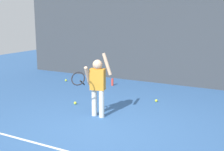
{
  "coord_description": "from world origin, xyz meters",
  "views": [
    {
      "loc": [
        2.6,
        -4.3,
        2.08
      ],
      "look_at": [
        -0.2,
        0.94,
        0.85
      ],
      "focal_mm": 46.45,
      "sensor_mm": 36.0,
      "label": 1
    }
  ],
  "objects": [
    {
      "name": "ground_plane",
      "position": [
        0.0,
        0.0,
        0.0
      ],
      "size": [
        20.0,
        20.0,
        0.0
      ],
      "primitive_type": "plane",
      "color": "#335B93"
    },
    {
      "name": "tennis_player",
      "position": [
        -0.4,
        0.66,
        0.73
      ],
      "size": [
        0.62,
        0.68,
        1.35
      ],
      "rotation": [
        0.0,
        0.0,
        0.23
      ],
      "color": "silver",
      "rests_on": "ground"
    },
    {
      "name": "tennis_ball_4",
      "position": [
        -1.3,
        1.14,
        0.03
      ],
      "size": [
        0.07,
        0.07,
        0.07
      ],
      "primitive_type": "sphere",
      "color": "#CCE033",
      "rests_on": "ground"
    },
    {
      "name": "tennis_ball_1",
      "position": [
        -3.0,
        3.03,
        0.03
      ],
      "size": [
        0.07,
        0.07,
        0.07
      ],
      "primitive_type": "sphere",
      "color": "#CCE033",
      "rests_on": "ground"
    },
    {
      "name": "fence_post_1",
      "position": [
        0.0,
        4.31,
        1.75
      ],
      "size": [
        0.09,
        0.09,
        3.51
      ],
      "primitive_type": "cylinder",
      "color": "slate",
      "rests_on": "ground"
    },
    {
      "name": "fence_post_0",
      "position": [
        -5.13,
        4.31,
        1.75
      ],
      "size": [
        0.09,
        0.09,
        3.51
      ],
      "primitive_type": "cylinder",
      "color": "slate",
      "rests_on": "ground"
    },
    {
      "name": "court_line_baseline",
      "position": [
        0.0,
        -0.93,
        0.0
      ],
      "size": [
        9.0,
        0.05,
        0.0
      ],
      "primitive_type": "cube",
      "color": "white",
      "rests_on": "ground"
    },
    {
      "name": "water_bottle",
      "position": [
        -1.41,
        3.23,
        0.11
      ],
      "size": [
        0.07,
        0.07,
        0.22
      ],
      "primitive_type": "cylinder",
      "color": "#D83F33",
      "rests_on": "ground"
    },
    {
      "name": "back_fence_windscreen",
      "position": [
        0.0,
        4.25,
        1.68
      ],
      "size": [
        10.55,
        0.08,
        3.36
      ],
      "primitive_type": "cube",
      "color": "#383D42",
      "rests_on": "ground"
    },
    {
      "name": "tennis_ball_2",
      "position": [
        0.34,
        2.24,
        0.03
      ],
      "size": [
        0.07,
        0.07,
        0.07
      ],
      "primitive_type": "sphere",
      "color": "#CCE033",
      "rests_on": "ground"
    }
  ]
}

